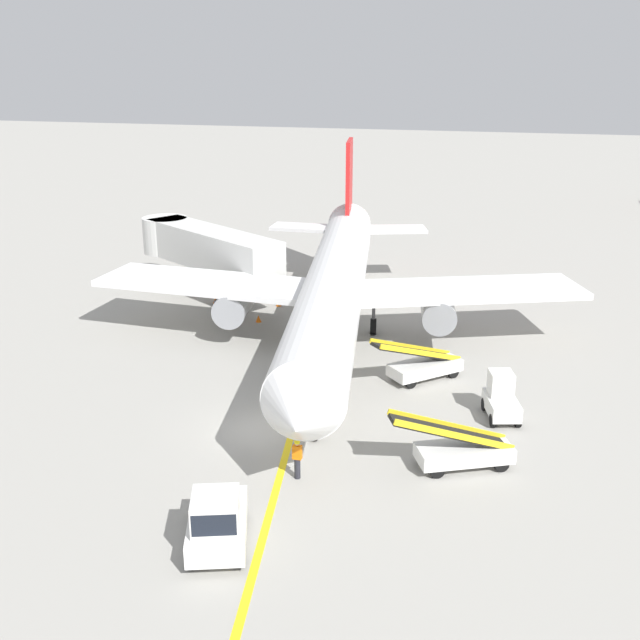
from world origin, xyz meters
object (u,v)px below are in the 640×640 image
Objects in this scene: ground_crew_marshaller at (297,457)px; safety_cone_nose_right at (216,300)px; airliner at (335,285)px; belt_loader_aft_hold at (461,449)px; jet_bridge at (201,246)px; safety_cone_nose_left at (297,321)px; safety_cone_tail_area at (259,319)px; baggage_tug_near_wing at (501,398)px; safety_cone_wingtip_left at (329,380)px; pushback_tug at (217,521)px; safety_cone_wingtip_right at (279,303)px; belt_loader_forward_hold at (423,365)px.

safety_cone_nose_right is at bearing 120.47° from ground_crew_marshaller.
airliner reaches higher than ground_crew_marshaller.
airliner is 20.72× the size of ground_crew_marshaller.
jet_bridge is at bearing 135.87° from belt_loader_aft_hold.
safety_cone_nose_right is (-9.49, 5.01, -3.20)m from airliner.
safety_cone_nose_left is 1.00× the size of safety_cone_tail_area.
baggage_tug_near_wing is 6.05× the size of safety_cone_nose_right.
safety_cone_nose_left and safety_cone_wingtip_left have the same top height.
airliner reaches higher than jet_bridge.
belt_loader_aft_hold reaches higher than safety_cone_wingtip_left.
jet_bridge is at bearing 146.33° from baggage_tug_near_wing.
belt_loader_aft_hold reaches higher than pushback_tug.
pushback_tug is 26.13m from safety_cone_wingtip_right.
pushback_tug reaches higher than safety_cone_tail_area.
safety_cone_nose_right is (1.43, -1.24, -3.32)m from jet_bridge.
pushback_tug is 27.05m from safety_cone_nose_right.
jet_bridge is 26.99m from belt_loader_aft_hold.
baggage_tug_near_wing is 5.27m from belt_loader_forward_hold.
safety_cone_nose_left is at bearing -26.95° from jet_bridge.
ground_crew_marshaller is (-7.38, -7.53, -0.02)m from baggage_tug_near_wing.
ground_crew_marshaller is at bearing -157.08° from belt_loader_aft_hold.
safety_cone_wingtip_left is (1.22, -6.02, -3.20)m from airliner.
safety_cone_wingtip_right is at bearing -7.76° from jet_bridge.
safety_cone_nose_left is 2.46m from safety_cone_tail_area.
belt_loader_forward_hold is at bearing 23.70° from safety_cone_wingtip_left.
safety_cone_wingtip_left is (4.16, -8.20, 0.00)m from safety_cone_nose_left.
pushback_tug is 22.46m from safety_cone_nose_left.
ground_crew_marshaller is at bearing -83.15° from safety_cone_wingtip_left.
safety_cone_wingtip_left is 10.47m from safety_cone_tail_area.
jet_bridge is at bearing 114.50° from pushback_tug.
jet_bridge is 27.83× the size of safety_cone_nose_left.
baggage_tug_near_wing is 6.05× the size of safety_cone_wingtip_left.
ground_crew_marshaller reaches higher than safety_cone_nose_left.
safety_cone_nose_left is 1.00× the size of safety_cone_wingtip_left.
jet_bridge is 7.66m from safety_cone_tail_area.
safety_cone_nose_left is (-12.62, 9.67, -0.71)m from baggage_tug_near_wing.
safety_cone_wingtip_left is 1.00× the size of safety_cone_wingtip_right.
safety_cone_tail_area is (-11.07, 6.16, -0.56)m from belt_loader_forward_hold.
airliner is at bearing 144.40° from belt_loader_forward_hold.
jet_bridge reaches higher than pushback_tug.
safety_cone_wingtip_left is (-4.46, -1.96, -0.56)m from belt_loader_forward_hold.
baggage_tug_near_wing is 6.05× the size of safety_cone_wingtip_right.
baggage_tug_near_wing is 17.88m from safety_cone_tail_area.
belt_loader_aft_hold is (7.35, 7.46, -0.22)m from pushback_tug.
safety_cone_nose_right is 4.33m from safety_cone_wingtip_right.
safety_cone_nose_left is 9.20m from safety_cone_wingtip_left.
safety_cone_tail_area is (-6.40, 22.01, -0.77)m from pushback_tug.
airliner reaches higher than safety_cone_nose_right.
jet_bridge is 25.17m from ground_crew_marshaller.
ground_crew_marshaller reaches higher than safety_cone_wingtip_left.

